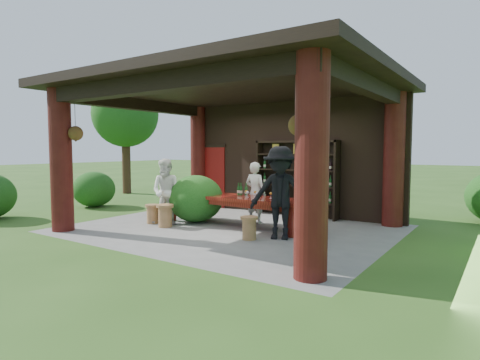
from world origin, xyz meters
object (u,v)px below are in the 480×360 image
Objects in this scene: guest_man at (280,193)px; napkin_basket at (204,191)px; wine_shelf at (296,179)px; guest_woman at (167,192)px; stool_far_left at (152,213)px; stool_near_left at (165,215)px; stool_near_right at (249,227)px; tasting_table at (235,200)px; host at (255,193)px.

napkin_basket is at bearing 147.05° from guest_man.
guest_woman is (-2.18, -2.91, -0.25)m from wine_shelf.
napkin_basket is at bearing 40.85° from stool_far_left.
guest_man reaches higher than napkin_basket.
napkin_basket is (0.39, 1.04, 0.53)m from stool_near_left.
stool_near_left is 3.08m from guest_man.
wine_shelf reaches higher than napkin_basket.
stool_near_right reaches higher than stool_far_left.
wine_shelf reaches higher than guest_woman.
napkin_basket is at bearing 69.41° from stool_near_left.
guest_man is (3.59, 0.25, 0.73)m from stool_far_left.
napkin_basket is (-2.58, 0.62, -0.17)m from guest_man.
tasting_table is 6.79× the size of stool_near_left.
stool_near_right is 3.08m from stool_far_left.
wine_shelf is 4.41× the size of stool_near_left.
host is at bearing 14.04° from guest_woman.
wine_shelf reaches higher than stool_far_left.
wine_shelf reaches higher than stool_near_right.
guest_woman reaches higher than stool_near_left.
stool_far_left is 0.31× the size of host.
host is 6.10× the size of napkin_basket.
guest_man is (0.51, 0.42, 0.73)m from stool_near_right.
guest_woman is (-0.20, 0.29, 0.54)m from stool_near_left.
napkin_basket is at bearing 153.44° from stool_near_right.
host is (2.18, 1.52, 0.53)m from stool_far_left.
host is 2.26m from guest_woman.
wine_shelf is at bearing 90.13° from guest_man.
host is at bearing 47.18° from stool_near_left.
host reaches higher than stool_near_left.
tasting_table reaches higher than stool_far_left.
wine_shelf is at bearing 49.45° from stool_far_left.
wine_shelf is 9.43× the size of napkin_basket.
tasting_table is 2.20m from stool_far_left.
napkin_basket reaches higher than stool_near_left.
host is (-0.41, -1.51, -0.29)m from wine_shelf.
stool_near_left is (-1.35, -1.08, -0.34)m from tasting_table.
guest_woman is (0.42, 0.12, 0.58)m from stool_far_left.
tasting_table is 1.76m from guest_woman.
tasting_table is at bearing 25.03° from stool_far_left.
wine_shelf is 1.46× the size of guest_woman.
stool_near_left is 0.64m from stool_far_left.
guest_woman is (-1.77, -1.40, 0.04)m from host.
stool_near_right is at bearing -30.49° from guest_woman.
wine_shelf is 2.25m from tasting_table.
guest_woman is at bearing 125.26° from stool_near_left.
stool_near_right is 1.89× the size of napkin_basket.
guest_man is (0.99, -2.78, -0.10)m from wine_shelf.
stool_far_left is at bearing -139.15° from napkin_basket.
stool_near_right is at bearing -44.17° from tasting_table.
wine_shelf is at bearing 28.80° from guest_woman.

